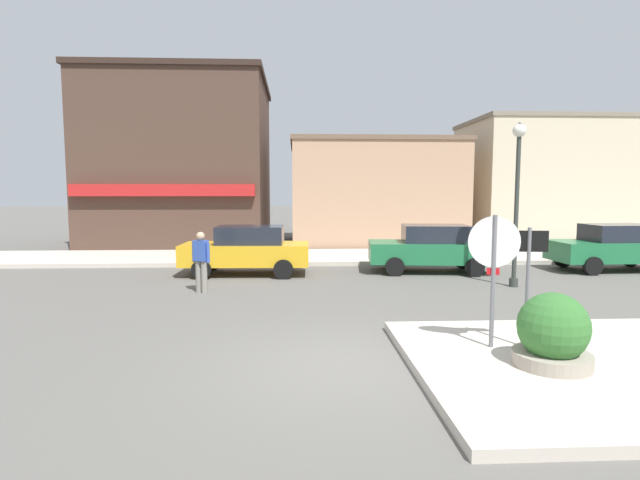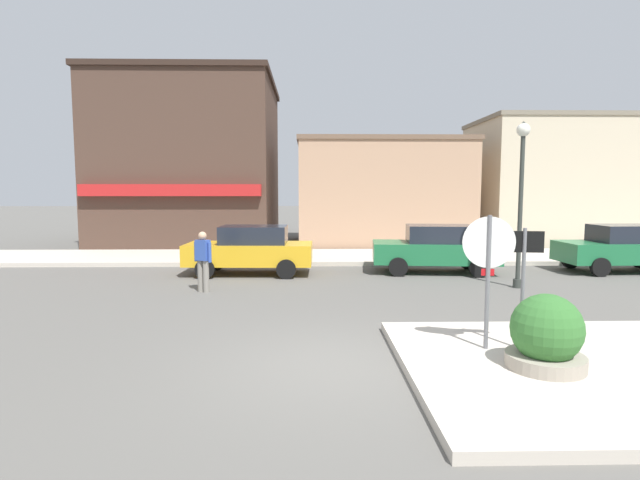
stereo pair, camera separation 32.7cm
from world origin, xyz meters
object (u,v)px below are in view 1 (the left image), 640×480
object	(u,v)px
parked_car_nearest	(247,249)
pedestrian_crossing_near	(201,260)
lamp_post	(517,181)
planter	(553,338)
one_way_sign	(528,275)
parked_car_second	(432,248)
parked_car_third	(615,247)
stop_sign	(494,264)

from	to	relation	value
parked_car_nearest	pedestrian_crossing_near	size ratio (longest dim) A/B	2.52
lamp_post	pedestrian_crossing_near	xyz separation A→B (m)	(-8.58, -0.40, -2.09)
planter	lamp_post	world-z (taller)	lamp_post
one_way_sign	parked_car_nearest	size ratio (longest dim) A/B	0.52
parked_car_second	parked_car_third	bearing A→B (deg)	-0.16
planter	pedestrian_crossing_near	size ratio (longest dim) A/B	0.76
one_way_sign	lamp_post	world-z (taller)	lamp_post
one_way_sign	planter	bearing A→B (deg)	-90.97
planter	lamp_post	bearing A→B (deg)	70.19
pedestrian_crossing_near	parked_car_third	bearing A→B (deg)	12.79
pedestrian_crossing_near	planter	bearing A→B (deg)	-45.27
stop_sign	one_way_sign	xyz separation A→B (m)	(0.55, -0.04, -0.19)
parked_car_third	pedestrian_crossing_near	size ratio (longest dim) A/B	2.51
one_way_sign	parked_car_second	size ratio (longest dim) A/B	0.51
parked_car_third	lamp_post	bearing A→B (deg)	-150.53
stop_sign	lamp_post	distance (m)	6.60
stop_sign	planter	bearing A→B (deg)	-59.43
parked_car_third	pedestrian_crossing_near	xyz separation A→B (m)	(-13.17, -2.99, 0.06)
one_way_sign	stop_sign	bearing A→B (deg)	176.21
stop_sign	parked_car_second	world-z (taller)	stop_sign
parked_car_nearest	parked_car_second	bearing A→B (deg)	1.90
one_way_sign	planter	distance (m)	1.16
planter	parked_car_second	world-z (taller)	parked_car_second
stop_sign	planter	distance (m)	1.42
lamp_post	parked_car_nearest	bearing A→B (deg)	162.53
lamp_post	parked_car_nearest	xyz separation A→B (m)	(-7.65, 2.41, -2.15)
parked_car_third	one_way_sign	bearing A→B (deg)	-129.79
stop_sign	lamp_post	bearing A→B (deg)	62.93
planter	lamp_post	size ratio (longest dim) A/B	0.27
stop_sign	pedestrian_crossing_near	xyz separation A→B (m)	(-5.65, 5.34, -0.65)
planter	parked_car_third	world-z (taller)	parked_car_third
parked_car_second	stop_sign	bearing A→B (deg)	-98.89
stop_sign	parked_car_third	distance (m)	11.24
lamp_post	parked_car_third	distance (m)	5.69
lamp_post	one_way_sign	bearing A→B (deg)	-112.40
lamp_post	parked_car_nearest	world-z (taller)	lamp_post
parked_car_third	parked_car_nearest	bearing A→B (deg)	-179.15
stop_sign	parked_car_nearest	xyz separation A→B (m)	(-4.72, 8.14, -0.71)
one_way_sign	lamp_post	xyz separation A→B (m)	(2.38, 5.77, 1.63)
planter	parked_car_nearest	size ratio (longest dim) A/B	0.30
planter	parked_car_second	distance (m)	9.29
parked_car_nearest	parked_car_second	distance (m)	6.03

